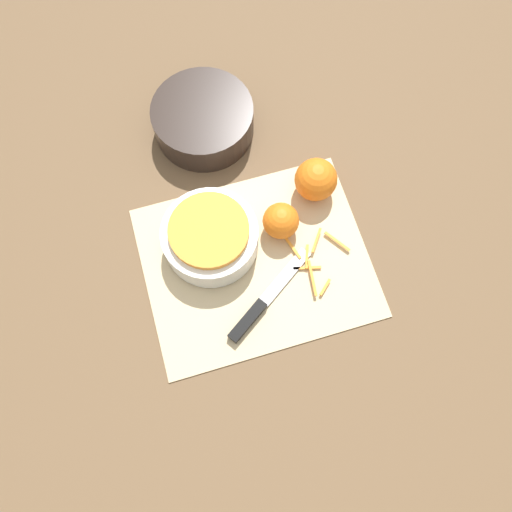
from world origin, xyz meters
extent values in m
plane|color=brown|center=(0.00, 0.00, 0.00)|extent=(4.00, 4.00, 0.00)
cube|color=#CCB284|center=(0.00, 0.00, 0.00)|extent=(0.42, 0.34, 0.01)
cylinder|color=silver|center=(-0.07, 0.06, 0.04)|extent=(0.18, 0.18, 0.06)
cylinder|color=orange|center=(-0.07, 0.06, 0.07)|extent=(0.15, 0.15, 0.02)
cylinder|color=black|center=(-0.02, 0.31, 0.03)|extent=(0.20, 0.20, 0.07)
cube|color=black|center=(-0.05, -0.11, 0.01)|extent=(0.08, 0.07, 0.02)
cube|color=silver|center=(0.04, -0.04, 0.01)|extent=(0.12, 0.09, 0.00)
sphere|color=orange|center=(0.15, 0.11, 0.05)|extent=(0.08, 0.08, 0.08)
sphere|color=orange|center=(0.06, 0.05, 0.04)|extent=(0.07, 0.07, 0.07)
cube|color=orange|center=(0.09, -0.04, 0.01)|extent=(0.05, 0.02, 0.00)
cube|color=orange|center=(0.09, -0.02, 0.01)|extent=(0.02, 0.05, 0.00)
cube|color=orange|center=(0.12, 0.01, 0.01)|extent=(0.03, 0.04, 0.00)
cube|color=orange|center=(0.11, -0.09, 0.01)|extent=(0.03, 0.03, 0.00)
cube|color=gold|center=(0.07, 0.01, 0.01)|extent=(0.02, 0.06, 0.00)
cube|color=gold|center=(0.16, -0.01, 0.01)|extent=(0.04, 0.05, 0.00)
cube|color=orange|center=(0.09, -0.06, 0.01)|extent=(0.01, 0.07, 0.00)
camera|label=1|loc=(-0.08, -0.28, 0.89)|focal=35.00mm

